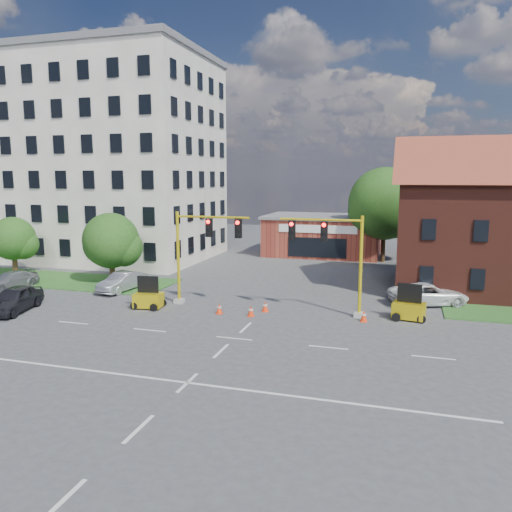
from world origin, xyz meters
name	(u,v)px	position (x,y,z in m)	size (l,w,h in m)	color
ground	(234,338)	(0.00, 0.00, 0.00)	(120.00, 120.00, 0.00)	#3F3F41
grass_verge_nw	(46,279)	(-20.00, 10.00, 0.04)	(22.00, 6.00, 0.08)	#25501E
lane_markings	(214,358)	(0.00, -3.00, 0.01)	(60.00, 36.00, 0.01)	silver
office_block	(119,158)	(-20.00, 21.90, 10.31)	(18.40, 15.40, 20.60)	#B8B1A1
brick_shop	(323,235)	(0.00, 29.98, 2.16)	(12.40, 8.40, 4.30)	maroon
tree_large	(389,206)	(6.87, 27.08, 5.58)	(7.55, 7.19, 9.42)	#392715
tree_nw_front	(114,242)	(-13.77, 10.58, 3.28)	(4.66, 4.44, 5.65)	#392715
tree_nw_rear	(16,240)	(-23.81, 11.08, 3.03)	(3.94, 3.75, 5.05)	#392715
signal_mast_west	(201,247)	(-4.36, 6.00, 3.92)	(5.30, 0.60, 6.20)	gray
signal_mast_east	(334,253)	(4.36, 6.00, 3.92)	(5.30, 0.60, 6.20)	gray
trailer_west	(148,299)	(-7.36, 4.25, 0.63)	(1.94, 1.44, 2.03)	yellow
trailer_east	(409,309)	(8.89, 6.33, 0.65)	(2.03, 1.53, 2.09)	yellow
cone_a	(219,308)	(-2.46, 4.28, 0.34)	(0.40, 0.40, 0.70)	#F0350C
cone_b	(265,306)	(0.16, 5.57, 0.34)	(0.40, 0.40, 0.70)	#F0350C
cone_c	(251,311)	(-0.39, 4.27, 0.34)	(0.40, 0.40, 0.70)	#F0350C
cone_d	(364,316)	(6.34, 5.12, 0.34)	(0.40, 0.40, 0.70)	#F0350C
pickup_white	(428,294)	(10.16, 10.36, 0.72)	(2.38, 5.17, 1.44)	white
sedan_dark	(14,299)	(-15.11, 1.08, 0.80)	(1.89, 4.71, 1.60)	black
sedan_silver_front	(122,282)	(-11.64, 8.06, 0.71)	(1.50, 4.30, 1.42)	#93949A
sedan_silver_rear	(10,281)	(-20.21, 6.28, 0.64)	(1.80, 4.44, 1.29)	#93949A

